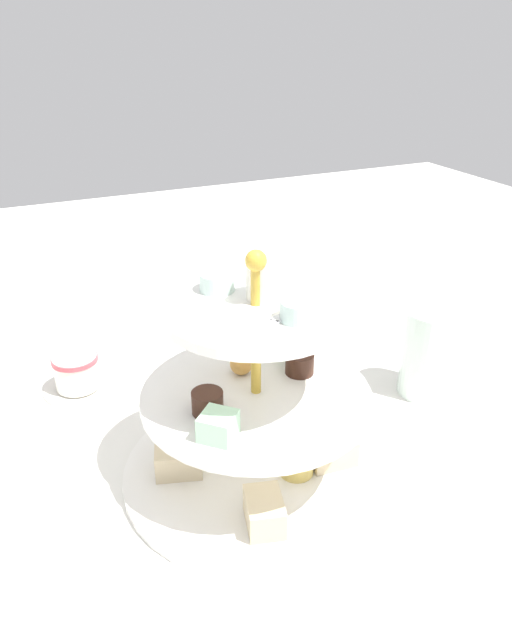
% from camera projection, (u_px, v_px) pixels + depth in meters
% --- Properties ---
extents(ground_plane, '(2.40, 2.40, 0.00)m').
position_uv_depth(ground_plane, '(256.00, 474.00, 0.64)').
color(ground_plane, silver).
extents(tiered_serving_stand, '(0.28, 0.28, 0.25)m').
position_uv_depth(tiered_serving_stand, '(256.00, 413.00, 0.61)').
color(tiered_serving_stand, white).
rests_on(tiered_serving_stand, ground_plane).
extents(water_glass_tall_right, '(0.07, 0.07, 0.12)m').
position_uv_depth(water_glass_tall_right, '(429.00, 353.00, 0.76)').
color(water_glass_tall_right, silver).
rests_on(water_glass_tall_right, ground_plane).
extents(water_glass_short_left, '(0.06, 0.06, 0.08)m').
position_uv_depth(water_glass_short_left, '(4.00, 433.00, 0.64)').
color(water_glass_short_left, silver).
rests_on(water_glass_short_left, ground_plane).
extents(teacup_with_saucer, '(0.09, 0.09, 0.05)m').
position_uv_depth(teacup_with_saucer, '(77.00, 374.00, 0.78)').
color(teacup_with_saucer, white).
rests_on(teacup_with_saucer, ground_plane).
extents(butter_knife_right, '(0.17, 0.04, 0.00)m').
position_uv_depth(butter_knife_right, '(223.00, 334.00, 0.92)').
color(butter_knife_right, silver).
rests_on(butter_knife_right, ground_plane).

